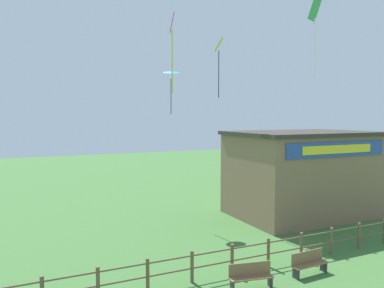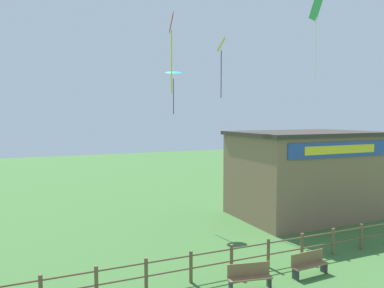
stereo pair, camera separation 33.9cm
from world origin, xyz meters
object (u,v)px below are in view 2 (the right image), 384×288
(kite_cyan_delta, at_px, (173,73))
(park_bench_by_building, at_px, (309,263))
(park_bench_near_fence, at_px, (249,276))
(kite_yellow_diamond, at_px, (221,55))
(kite_green_diamond, at_px, (316,20))
(kite_red_diamond, at_px, (171,40))
(seaside_building, at_px, (304,173))

(kite_cyan_delta, bearing_deg, park_bench_by_building, -80.74)
(park_bench_near_fence, distance_m, kite_yellow_diamond, 14.29)
(park_bench_near_fence, xyz_separation_m, park_bench_by_building, (2.92, 0.04, 0.00))
(park_bench_by_building, relative_size, kite_cyan_delta, 0.60)
(kite_green_diamond, relative_size, kite_yellow_diamond, 1.01)
(park_bench_near_fence, bearing_deg, kite_yellow_diamond, 68.21)
(park_bench_near_fence, xyz_separation_m, kite_yellow_diamond, (3.79, 9.48, 9.99))
(kite_red_diamond, bearing_deg, kite_green_diamond, -6.33)
(park_bench_near_fence, relative_size, park_bench_by_building, 1.02)
(kite_green_diamond, distance_m, kite_cyan_delta, 9.99)
(seaside_building, distance_m, kite_cyan_delta, 10.90)
(seaside_building, bearing_deg, park_bench_by_building, -129.07)
(park_bench_near_fence, bearing_deg, park_bench_by_building, 0.76)
(kite_yellow_diamond, bearing_deg, seaside_building, -18.22)
(seaside_building, xyz_separation_m, kite_cyan_delta, (-8.03, 3.34, 6.58))
(park_bench_near_fence, height_order, kite_cyan_delta, kite_cyan_delta)
(kite_green_diamond, distance_m, kite_red_diamond, 6.93)
(park_bench_by_building, bearing_deg, kite_green_diamond, 47.12)
(seaside_building, distance_m, kite_yellow_diamond, 9.54)
(kite_green_diamond, distance_m, kite_yellow_diamond, 7.72)
(kite_green_diamond, xyz_separation_m, kite_red_diamond, (-6.77, 0.75, -1.31))
(park_bench_by_building, relative_size, kite_red_diamond, 0.54)
(kite_green_diamond, bearing_deg, kite_red_diamond, 173.67)
(park_bench_by_building, height_order, kite_green_diamond, kite_green_diamond)
(park_bench_by_building, distance_m, kite_red_diamond, 10.83)
(park_bench_near_fence, bearing_deg, kite_red_diamond, 130.43)
(park_bench_near_fence, bearing_deg, kite_green_diamond, 21.67)
(seaside_building, bearing_deg, kite_green_diamond, -127.83)
(kite_green_diamond, xyz_separation_m, kite_cyan_delta, (-3.45, 9.24, -1.63))
(seaside_building, height_order, kite_green_diamond, kite_green_diamond)
(kite_cyan_delta, bearing_deg, seaside_building, -22.61)
(kite_cyan_delta, height_order, kite_yellow_diamond, kite_yellow_diamond)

